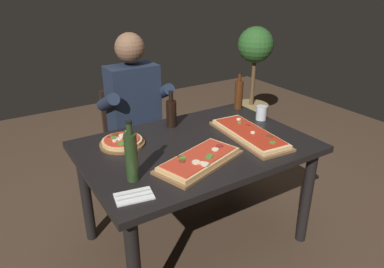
# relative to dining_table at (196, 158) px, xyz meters

# --- Properties ---
(ground_plane) EXTENTS (6.40, 6.40, 0.00)m
(ground_plane) POSITION_rel_dining_table_xyz_m (0.00, 0.00, -0.64)
(ground_plane) COLOR #4C3828
(dining_table) EXTENTS (1.40, 0.96, 0.74)m
(dining_table) POSITION_rel_dining_table_xyz_m (0.00, 0.00, 0.00)
(dining_table) COLOR black
(dining_table) RESTS_ON ground_plane
(pizza_rectangular_front) EXTENTS (0.57, 0.39, 0.05)m
(pizza_rectangular_front) POSITION_rel_dining_table_xyz_m (-0.12, -0.21, 0.12)
(pizza_rectangular_front) COLOR brown
(pizza_rectangular_front) RESTS_ON dining_table
(pizza_rectangular_left) EXTENTS (0.30, 0.63, 0.05)m
(pizza_rectangular_left) POSITION_rel_dining_table_xyz_m (0.35, -0.09, 0.11)
(pizza_rectangular_left) COLOR brown
(pizza_rectangular_left) RESTS_ON dining_table
(pizza_round_far) EXTENTS (0.28, 0.28, 0.05)m
(pizza_round_far) POSITION_rel_dining_table_xyz_m (-0.39, 0.23, 0.12)
(pizza_round_far) COLOR brown
(pizza_round_far) RESTS_ON dining_table
(wine_bottle_dark) EXTENTS (0.07, 0.07, 0.26)m
(wine_bottle_dark) POSITION_rel_dining_table_xyz_m (0.01, 0.33, 0.20)
(wine_bottle_dark) COLOR black
(wine_bottle_dark) RESTS_ON dining_table
(oil_bottle_amber) EXTENTS (0.06, 0.06, 0.33)m
(oil_bottle_amber) POSITION_rel_dining_table_xyz_m (-0.50, -0.18, 0.23)
(oil_bottle_amber) COLOR #233819
(oil_bottle_amber) RESTS_ON dining_table
(vinegar_bottle_green) EXTENTS (0.06, 0.06, 0.29)m
(vinegar_bottle_green) POSITION_rel_dining_table_xyz_m (0.63, 0.37, 0.21)
(vinegar_bottle_green) COLOR #47230F
(vinegar_bottle_green) RESTS_ON dining_table
(tumbler_near_camera) EXTENTS (0.08, 0.08, 0.10)m
(tumbler_near_camera) POSITION_rel_dining_table_xyz_m (0.62, 0.10, 0.15)
(tumbler_near_camera) COLOR silver
(tumbler_near_camera) RESTS_ON dining_table
(napkin_cutlery_set) EXTENTS (0.20, 0.14, 0.01)m
(napkin_cutlery_set) POSITION_rel_dining_table_xyz_m (-0.56, -0.33, 0.10)
(napkin_cutlery_set) COLOR white
(napkin_cutlery_set) RESTS_ON dining_table
(diner_chair) EXTENTS (0.44, 0.44, 0.87)m
(diner_chair) POSITION_rel_dining_table_xyz_m (-0.08, 0.86, -0.16)
(diner_chair) COLOR black
(diner_chair) RESTS_ON ground_plane
(seated_diner) EXTENTS (0.53, 0.41, 1.33)m
(seated_diner) POSITION_rel_dining_table_xyz_m (-0.08, 0.74, 0.10)
(seated_diner) COLOR #23232D
(seated_diner) RESTS_ON ground_plane
(potted_plant_corner) EXTENTS (0.40, 0.40, 1.22)m
(potted_plant_corner) POSITION_rel_dining_table_xyz_m (1.53, 1.21, -0.04)
(potted_plant_corner) COLOR tan
(potted_plant_corner) RESTS_ON ground_plane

